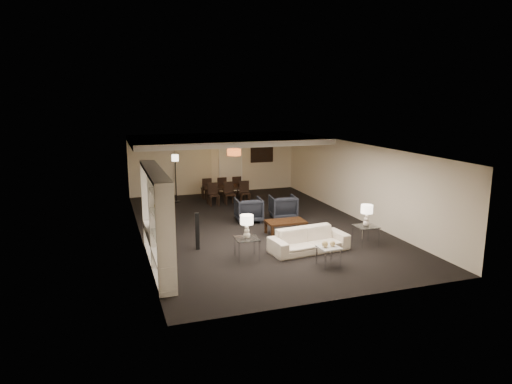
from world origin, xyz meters
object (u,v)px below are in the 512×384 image
Objects in this scene: vase_amber at (158,205)px; floor_speaker at (197,231)px; chair_nr at (245,193)px; chair_nm at (230,194)px; side_table_left at (247,248)px; sofa at (309,240)px; chair_nl at (214,195)px; armchair_left at (249,210)px; side_table_right at (366,235)px; table_lamp_right at (367,215)px; vase_blue at (162,232)px; chair_fr at (235,186)px; floor_lamp at (176,178)px; pendant_light at (234,152)px; coffee_table at (286,227)px; chair_fm at (221,187)px; table_lamp_left at (247,227)px; dining_table at (225,194)px; chair_fl at (206,188)px; armchair_right at (283,207)px; television at (155,219)px; marble_table at (328,256)px.

vase_amber is 2.23m from floor_speaker.
vase_amber reaches higher than chair_nr.
side_table_left is at bearing -99.02° from chair_nm.
chair_nl is (-1.17, 5.75, 0.12)m from sofa.
side_table_right is at bearing 130.13° from armchair_left.
table_lamp_right is at bearing -63.46° from chair_nl.
vase_blue is at bearing -114.50° from chair_nm.
chair_fr is at bearing -94.28° from armchair_left.
floor_lamp is at bearing 78.47° from vase_amber.
coffee_table is at bearing -86.64° from pendant_light.
chair_fr is (0.60, 0.00, 0.00)m from chair_fm.
table_lamp_left is 0.70× the size of chair_nr.
coffee_table is 2.42m from table_lamp_left.
dining_table is at bearing 43.67° from chair_fr.
floor_speaker is 1.18× the size of chair_nr.
armchair_left is at bearing 100.83° from chair_fl.
sofa is at bearing -13.48° from floor_speaker.
chair_nm is at bearing 63.41° from vase_blue.
floor_speaker reaches higher than chair_fm.
sofa is at bearing -83.16° from chair_nr.
side_table_right is 7.25m from chair_fr.
floor_speaker is (-3.33, -2.21, 0.11)m from armchair_right.
table_lamp_left is 0.70× the size of chair_fl.
table_lamp_left reaches higher than chair_fr.
floor_speaker is 5.14m from chair_nm.
television is 1.22× the size of chair_fr.
vase_blue is 0.66m from vase_amber.
chair_fm is (0.03, 3.75, 0.04)m from armchair_left.
armchair_left reaches higher than marble_table.
marble_table is 2.95× the size of vase_blue.
chair_nr is at bearing -99.15° from armchair_left.
television is at bearing 174.00° from table_lamp_right.
chair_fl is at bearing -1.07° from chair_fm.
floor_lamp reaches higher than dining_table.
pendant_light reaches higher than floor_speaker.
chair_nr is (1.73, 5.75, 0.16)m from side_table_left.
floor_lamp is at bearing 172.11° from dining_table.
marble_table is (0.00, -2.70, 0.03)m from coffee_table.
television is (-3.85, 0.58, 0.74)m from sofa.
chair_nl is 1.43m from chair_fm.
chair_nl is (-2.87, 5.75, 0.16)m from side_table_right.
chair_nr is at bearing 89.75° from marble_table.
chair_nl is (0.53, 5.75, 0.16)m from side_table_left.
vase_blue reaches higher than chair_fl.
side_table_left is 3.54× the size of vase_blue.
armchair_right reaches higher than side_table_left.
sofa is at bearing 12.43° from vase_blue.
chair_nr is at bearing 134.91° from chair_fl.
chair_fm is (1.13, 7.05, 0.16)m from side_table_left.
marble_table is at bearing -30.44° from floor_speaker.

